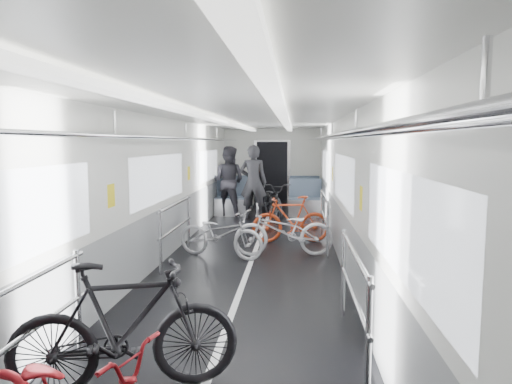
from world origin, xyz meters
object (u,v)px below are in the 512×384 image
(person_seated, at_px, (228,181))
(bike_right_mid, at_px, (284,230))
(person_standing, at_px, (253,182))
(bike_left_mid, at_px, (126,327))
(bike_right_far, at_px, (291,219))
(bike_aisle, at_px, (273,201))
(bike_left_far, at_px, (221,234))

(person_seated, bearing_deg, bike_right_mid, 125.06)
(person_standing, relative_size, person_seated, 1.02)
(bike_left_mid, distance_m, bike_right_far, 5.73)
(bike_left_mid, height_order, bike_aisle, bike_left_mid)
(bike_left_far, xyz_separation_m, person_standing, (0.19, 4.02, 0.54))
(bike_right_far, bearing_deg, person_standing, -168.54)
(bike_right_far, bearing_deg, bike_aisle, -178.38)
(bike_right_mid, xyz_separation_m, bike_right_far, (0.11, 1.11, 0.01))
(bike_left_mid, bearing_deg, bike_left_far, -17.41)
(person_standing, bearing_deg, bike_aisle, 173.63)
(bike_left_mid, bearing_deg, person_seated, -13.61)
(bike_right_far, relative_size, bike_aisle, 0.84)
(bike_left_mid, distance_m, person_standing, 8.33)
(bike_left_mid, relative_size, person_seated, 0.95)
(bike_aisle, distance_m, person_standing, 0.71)
(bike_right_mid, distance_m, bike_right_far, 1.12)
(bike_left_far, bearing_deg, bike_left_mid, -162.46)
(bike_left_mid, height_order, person_standing, person_standing)
(bike_right_mid, xyz_separation_m, person_seated, (-1.61, 4.35, 0.49))
(bike_right_mid, height_order, bike_aisle, bike_aisle)
(person_standing, bearing_deg, bike_left_far, 91.73)
(person_standing, xyz_separation_m, person_seated, (-0.72, 0.53, -0.02))
(bike_left_mid, xyz_separation_m, bike_right_mid, (1.13, 4.48, -0.08))
(bike_left_mid, height_order, bike_left_far, bike_left_mid)
(person_standing, height_order, person_seated, person_standing)
(person_seated, bearing_deg, bike_right_far, 132.76)
(bike_aisle, bearing_deg, person_standing, 153.51)
(person_standing, bearing_deg, bike_right_far, 114.75)
(bike_left_far, xyz_separation_m, bike_right_far, (1.20, 1.31, 0.05))
(bike_left_far, xyz_separation_m, person_seated, (-0.53, 4.55, 0.52))
(bike_right_mid, height_order, person_standing, person_standing)
(bike_right_far, distance_m, bike_aisle, 2.66)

